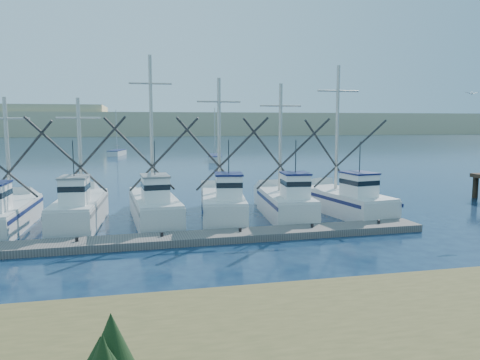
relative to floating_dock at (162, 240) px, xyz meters
name	(u,v)px	position (x,y,z in m)	size (l,w,h in m)	color
ground	(338,274)	(6.55, -6.23, -0.19)	(500.00, 500.00, 0.00)	#0D1D39
floating_dock	(162,240)	(0.00, 0.00, 0.00)	(28.28, 1.89, 0.38)	slate
dune_ridge	(150,124)	(6.55, 203.77, 4.81)	(360.00, 60.00, 10.00)	tan
trawler_fleet	(156,208)	(-0.07, 4.81, 0.76)	(28.43, 8.57, 10.08)	silver
sailboat_near	(215,158)	(10.86, 47.39, 0.30)	(3.08, 6.96, 8.10)	silver
sailboat_far	(117,153)	(-4.21, 63.81, 0.30)	(3.22, 6.23, 8.10)	silver
flying_gull	(472,93)	(20.31, 3.83, 7.68)	(0.97, 0.18, 0.18)	white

